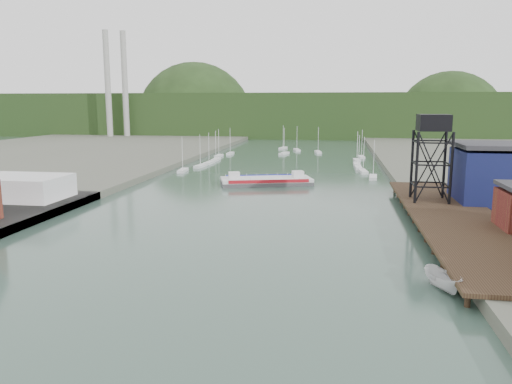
% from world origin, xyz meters
% --- Properties ---
extents(ground, '(600.00, 600.00, 0.00)m').
position_xyz_m(ground, '(0.00, 0.00, 0.00)').
color(ground, '#2E483B').
rests_on(ground, ground).
extents(east_pier, '(14.00, 70.00, 2.45)m').
position_xyz_m(east_pier, '(37.00, 45.00, 1.90)').
color(east_pier, black).
rests_on(east_pier, ground).
extents(white_shed, '(18.00, 12.00, 4.50)m').
position_xyz_m(white_shed, '(-44.00, 50.00, 3.85)').
color(white_shed, silver).
rests_on(white_shed, west_quay).
extents(lift_tower, '(6.50, 6.50, 16.00)m').
position_xyz_m(lift_tower, '(35.00, 58.00, 15.65)').
color(lift_tower, black).
rests_on(lift_tower, east_pier).
extents(marina_sailboats, '(57.71, 92.65, 0.90)m').
position_xyz_m(marina_sailboats, '(0.08, 138.46, 0.35)').
color(marina_sailboats, silver).
rests_on(marina_sailboats, ground).
extents(smokestacks, '(11.20, 8.20, 60.00)m').
position_xyz_m(smokestacks, '(-106.00, 232.50, 30.00)').
color(smokestacks, '#A09F9A').
rests_on(smokestacks, ground).
extents(distant_hills, '(500.00, 120.00, 80.00)m').
position_xyz_m(distant_hills, '(-3.98, 301.35, 10.38)').
color(distant_hills, black).
rests_on(distant_hills, ground).
extents(chain_ferry, '(24.17, 15.15, 3.24)m').
position_xyz_m(chain_ferry, '(0.29, 84.85, 0.93)').
color(chain_ferry, '#454547').
rests_on(chain_ferry, ground).
extents(motorboat, '(4.34, 6.62, 2.39)m').
position_xyz_m(motorboat, '(29.43, 16.03, 1.20)').
color(motorboat, silver).
rests_on(motorboat, ground).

